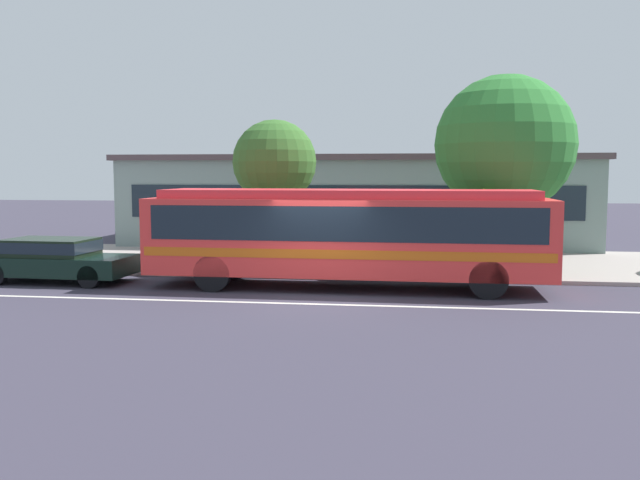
{
  "coord_description": "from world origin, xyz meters",
  "views": [
    {
      "loc": [
        2.43,
        -17.06,
        3.19
      ],
      "look_at": [
        -0.22,
        2.08,
        1.3
      ],
      "focal_mm": 38.21,
      "sensor_mm": 36.0,
      "label": 1
    }
  ],
  "objects_px": {
    "transit_bus": "(348,231)",
    "pedestrian_walking_along_curb": "(276,241)",
    "bus_stop_sign": "(483,221)",
    "pedestrian_waiting_near_sign": "(506,241)",
    "street_tree_near_stop": "(275,162)",
    "sedan_behind_bus": "(55,258)",
    "pedestrian_standing_by_tree": "(238,240)",
    "street_tree_mid_block": "(505,145)"
  },
  "relations": [
    {
      "from": "sedan_behind_bus",
      "to": "pedestrian_waiting_near_sign",
      "type": "xyz_separation_m",
      "value": [
        13.36,
        3.55,
        0.33
      ]
    },
    {
      "from": "pedestrian_waiting_near_sign",
      "to": "street_tree_mid_block",
      "type": "distance_m",
      "value": 3.03
    },
    {
      "from": "transit_bus",
      "to": "street_tree_near_stop",
      "type": "bearing_deg",
      "value": 129.12
    },
    {
      "from": "sedan_behind_bus",
      "to": "pedestrian_standing_by_tree",
      "type": "relative_size",
      "value": 2.61
    },
    {
      "from": "transit_bus",
      "to": "pedestrian_walking_along_curb",
      "type": "bearing_deg",
      "value": 139.1
    },
    {
      "from": "transit_bus",
      "to": "pedestrian_walking_along_curb",
      "type": "height_order",
      "value": "transit_bus"
    },
    {
      "from": "pedestrian_waiting_near_sign",
      "to": "street_tree_near_stop",
      "type": "bearing_deg",
      "value": -179.5
    },
    {
      "from": "pedestrian_walking_along_curb",
      "to": "bus_stop_sign",
      "type": "distance_m",
      "value": 6.38
    },
    {
      "from": "transit_bus",
      "to": "pedestrian_walking_along_curb",
      "type": "xyz_separation_m",
      "value": [
        -2.47,
        2.14,
        -0.52
      ]
    },
    {
      "from": "pedestrian_walking_along_curb",
      "to": "pedestrian_standing_by_tree",
      "type": "height_order",
      "value": "pedestrian_standing_by_tree"
    },
    {
      "from": "sedan_behind_bus",
      "to": "transit_bus",
      "type": "bearing_deg",
      "value": 0.75
    },
    {
      "from": "sedan_behind_bus",
      "to": "bus_stop_sign",
      "type": "bearing_deg",
      "value": 9.17
    },
    {
      "from": "pedestrian_standing_by_tree",
      "to": "bus_stop_sign",
      "type": "distance_m",
      "value": 7.56
    },
    {
      "from": "transit_bus",
      "to": "street_tree_mid_block",
      "type": "bearing_deg",
      "value": 37.33
    },
    {
      "from": "pedestrian_walking_along_curb",
      "to": "bus_stop_sign",
      "type": "xyz_separation_m",
      "value": [
        6.34,
        -0.24,
        0.72
      ]
    },
    {
      "from": "transit_bus",
      "to": "bus_stop_sign",
      "type": "height_order",
      "value": "transit_bus"
    },
    {
      "from": "pedestrian_waiting_near_sign",
      "to": "pedestrian_standing_by_tree",
      "type": "xyz_separation_m",
      "value": [
        -8.38,
        -1.38,
        0.06
      ]
    },
    {
      "from": "pedestrian_standing_by_tree",
      "to": "bus_stop_sign",
      "type": "bearing_deg",
      "value": -1.14
    },
    {
      "from": "transit_bus",
      "to": "pedestrian_standing_by_tree",
      "type": "height_order",
      "value": "transit_bus"
    },
    {
      "from": "pedestrian_waiting_near_sign",
      "to": "street_tree_mid_block",
      "type": "bearing_deg",
      "value": 135.47
    },
    {
      "from": "sedan_behind_bus",
      "to": "pedestrian_walking_along_curb",
      "type": "bearing_deg",
      "value": 20.09
    },
    {
      "from": "bus_stop_sign",
      "to": "street_tree_near_stop",
      "type": "xyz_separation_m",
      "value": [
        -6.61,
        1.47,
        1.76
      ]
    },
    {
      "from": "sedan_behind_bus",
      "to": "street_tree_mid_block",
      "type": "xyz_separation_m",
      "value": [
        13.27,
        3.64,
        3.36
      ]
    },
    {
      "from": "pedestrian_standing_by_tree",
      "to": "transit_bus",
      "type": "bearing_deg",
      "value": -29.32
    },
    {
      "from": "bus_stop_sign",
      "to": "street_tree_mid_block",
      "type": "xyz_separation_m",
      "value": [
        0.76,
        1.62,
        2.29
      ]
    },
    {
      "from": "bus_stop_sign",
      "to": "street_tree_mid_block",
      "type": "bearing_deg",
      "value": 64.82
    },
    {
      "from": "street_tree_near_stop",
      "to": "transit_bus",
      "type": "bearing_deg",
      "value": -50.88
    },
    {
      "from": "transit_bus",
      "to": "pedestrian_walking_along_curb",
      "type": "relative_size",
      "value": 6.73
    },
    {
      "from": "pedestrian_waiting_near_sign",
      "to": "street_tree_mid_block",
      "type": "relative_size",
      "value": 0.26
    },
    {
      "from": "sedan_behind_bus",
      "to": "bus_stop_sign",
      "type": "distance_m",
      "value": 12.71
    },
    {
      "from": "pedestrian_waiting_near_sign",
      "to": "street_tree_mid_block",
      "type": "height_order",
      "value": "street_tree_mid_block"
    },
    {
      "from": "pedestrian_waiting_near_sign",
      "to": "pedestrian_standing_by_tree",
      "type": "relative_size",
      "value": 0.95
    },
    {
      "from": "pedestrian_walking_along_curb",
      "to": "bus_stop_sign",
      "type": "relative_size",
      "value": 0.63
    },
    {
      "from": "street_tree_near_stop",
      "to": "pedestrian_standing_by_tree",
      "type": "bearing_deg",
      "value": -124.81
    },
    {
      "from": "pedestrian_walking_along_curb",
      "to": "street_tree_mid_block",
      "type": "relative_size",
      "value": 0.27
    },
    {
      "from": "pedestrian_waiting_near_sign",
      "to": "bus_stop_sign",
      "type": "bearing_deg",
      "value": -119.14
    },
    {
      "from": "pedestrian_walking_along_curb",
      "to": "pedestrian_standing_by_tree",
      "type": "distance_m",
      "value": 1.19
    },
    {
      "from": "pedestrian_walking_along_curb",
      "to": "pedestrian_standing_by_tree",
      "type": "relative_size",
      "value": 0.97
    },
    {
      "from": "bus_stop_sign",
      "to": "pedestrian_waiting_near_sign",
      "type": "bearing_deg",
      "value": 60.86
    },
    {
      "from": "pedestrian_standing_by_tree",
      "to": "street_tree_near_stop",
      "type": "xyz_separation_m",
      "value": [
        0.92,
        1.32,
        2.44
      ]
    },
    {
      "from": "sedan_behind_bus",
      "to": "pedestrian_walking_along_curb",
      "type": "height_order",
      "value": "pedestrian_walking_along_curb"
    },
    {
      "from": "sedan_behind_bus",
      "to": "pedestrian_waiting_near_sign",
      "type": "distance_m",
      "value": 13.83
    }
  ]
}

